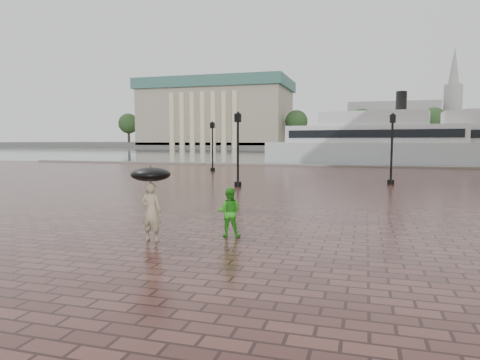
% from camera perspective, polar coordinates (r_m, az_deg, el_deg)
% --- Properties ---
extents(ground, '(300.00, 300.00, 0.00)m').
position_cam_1_polar(ground, '(15.10, 10.77, -5.51)').
color(ground, '#381D19').
rests_on(ground, ground).
extents(harbour_water, '(240.00, 240.00, 0.00)m').
position_cam_1_polar(harbour_water, '(106.81, 15.64, 3.62)').
color(harbour_water, '#454E54').
rests_on(harbour_water, ground).
extents(quay_edge, '(80.00, 0.60, 0.30)m').
position_cam_1_polar(quay_edge, '(46.87, 14.62, 1.71)').
color(quay_edge, slate).
rests_on(quay_edge, ground).
extents(far_shore, '(300.00, 60.00, 2.00)m').
position_cam_1_polar(far_shore, '(174.78, 15.95, 4.53)').
color(far_shore, '#4C4C47').
rests_on(far_shore, ground).
extents(museum, '(57.00, 32.50, 26.00)m').
position_cam_1_polar(museum, '(169.43, -3.16, 9.07)').
color(museum, gray).
rests_on(museum, ground).
extents(far_trees, '(188.00, 8.00, 13.50)m').
position_cam_1_polar(far_trees, '(152.91, 15.97, 7.60)').
color(far_trees, '#2D2119').
rests_on(far_trees, ground).
extents(street_lamps, '(15.44, 12.44, 4.40)m').
position_cam_1_polar(street_lamps, '(30.78, 4.36, 4.40)').
color(street_lamps, black).
rests_on(street_lamps, ground).
extents(adult_pedestrian, '(0.61, 0.40, 1.66)m').
position_cam_1_polar(adult_pedestrian, '(12.19, -11.73, -4.16)').
color(adult_pedestrian, tan).
rests_on(adult_pedestrian, ground).
extents(child_pedestrian, '(0.77, 0.64, 1.44)m').
position_cam_1_polar(child_pedestrian, '(12.51, -1.46, -4.31)').
color(child_pedestrian, green).
rests_on(child_pedestrian, ground).
extents(ferry_near, '(27.05, 10.45, 8.65)m').
position_cam_1_polar(ferry_near, '(55.78, 17.31, 4.87)').
color(ferry_near, silver).
rests_on(ferry_near, ground).
extents(umbrella, '(1.10, 1.10, 1.13)m').
position_cam_1_polar(umbrella, '(12.07, -11.82, 0.73)').
color(umbrella, black).
rests_on(umbrella, ground).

